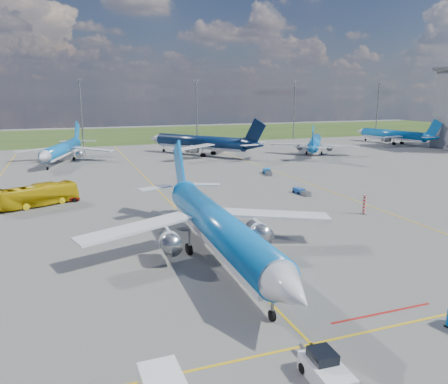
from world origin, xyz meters
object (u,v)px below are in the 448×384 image
object	(u,v)px
warning_post	(364,204)
baggage_tug_e	(267,172)
bg_jet_ne	(314,153)
bg_jet_ene	(392,144)
bg_jet_nnw	(63,162)
service_car_b	(66,198)
main_airliner	(218,259)
baggage_tug_w	(301,192)
apron_bus	(38,195)
pushback_tug	(326,370)
baggage_tug_c	(51,194)
service_car_c	(185,190)
bg_jet_n	(200,155)

from	to	relation	value
warning_post	baggage_tug_e	distance (m)	35.28
bg_jet_ne	bg_jet_ene	world-z (taller)	bg_jet_ene
bg_jet_nnw	service_car_b	xyz separation A→B (m)	(0.42, -46.06, 0.61)
main_airliner	bg_jet_nnw	bearing A→B (deg)	102.52
bg_jet_ne	baggage_tug_w	size ratio (longest dim) A/B	8.21
baggage_tug_w	bg_jet_nnw	bearing A→B (deg)	120.97
service_car_b	baggage_tug_w	xyz separation A→B (m)	(40.13, -8.62, -0.16)
bg_jet_nnw	baggage_tug_e	size ratio (longest dim) A/B	7.12
bg_jet_ne	baggage_tug_w	xyz separation A→B (m)	(-31.24, -46.49, 0.45)
apron_bus	bg_jet_nnw	bearing A→B (deg)	-28.34
pushback_tug	service_car_b	world-z (taller)	pushback_tug
bg_jet_ne	baggage_tug_c	bearing A→B (deg)	57.82
bg_jet_ne	service_car_c	distance (m)	63.91
main_airliner	apron_bus	size ratio (longest dim) A/B	3.32
bg_jet_nnw	pushback_tug	world-z (taller)	bg_jet_nnw
main_airliner	baggage_tug_e	world-z (taller)	main_airliner
pushback_tug	baggage_tug_e	bearing A→B (deg)	69.44
main_airliner	pushback_tug	xyz separation A→B (m)	(-0.47, -22.04, 0.76)
bg_jet_nnw	bg_jet_n	distance (m)	38.19
service_car_c	bg_jet_ne	bearing A→B (deg)	75.16
bg_jet_nnw	bg_jet_ene	xyz separation A→B (m)	(111.92, 4.62, 0.00)
warning_post	bg_jet_ene	size ratio (longest dim) A/B	0.08
bg_jet_nnw	bg_jet_n	size ratio (longest dim) A/B	0.87
pushback_tug	service_car_c	world-z (taller)	pushback_tug
bg_jet_n	baggage_tug_w	world-z (taller)	bg_jet_n
apron_bus	bg_jet_n	bearing A→B (deg)	-65.21
bg_jet_ene	baggage_tug_e	world-z (taller)	bg_jet_ene
main_airliner	service_car_c	distance (m)	33.16
warning_post	baggage_tug_e	world-z (taller)	warning_post
baggage_tug_w	pushback_tug	bearing A→B (deg)	-123.77
bg_jet_n	main_airliner	bearing A→B (deg)	36.91
bg_jet_ene	pushback_tug	distance (m)	143.52
bg_jet_nnw	baggage_tug_e	xyz separation A→B (m)	(43.47, -34.40, 0.52)
warning_post	baggage_tug_w	xyz separation A→B (m)	(-2.23, 14.98, -1.05)
bg_jet_ne	service_car_c	xyz separation A→B (m)	(-50.94, -38.59, 0.69)
service_car_b	baggage_tug_w	bearing A→B (deg)	-102.26
main_airliner	service_car_c	bearing A→B (deg)	82.62
apron_bus	baggage_tug_w	xyz separation A→B (m)	(44.41, -7.22, -1.32)
bg_jet_n	baggage_tug_c	size ratio (longest dim) A/B	9.55
warning_post	pushback_tug	xyz separation A→B (m)	(-27.37, -31.94, -0.74)
warning_post	main_airliner	world-z (taller)	main_airliner
main_airliner	service_car_b	world-z (taller)	main_airliner
apron_bus	baggage_tug_e	xyz separation A→B (m)	(47.34, 13.06, -1.24)
service_car_b	bg_jet_n	bearing A→B (deg)	-39.47
apron_bus	baggage_tug_w	bearing A→B (deg)	-122.92
bg_jet_ne	bg_jet_ene	xyz separation A→B (m)	(40.14, 12.81, 0.00)
bg_jet_nnw	pushback_tug	bearing A→B (deg)	-64.83
warning_post	baggage_tug_c	xyz separation A→B (m)	(-44.87, 28.56, -1.05)
warning_post	apron_bus	world-z (taller)	apron_bus
bg_jet_ene	service_car_b	xyz separation A→B (m)	(-111.50, -50.68, 0.61)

